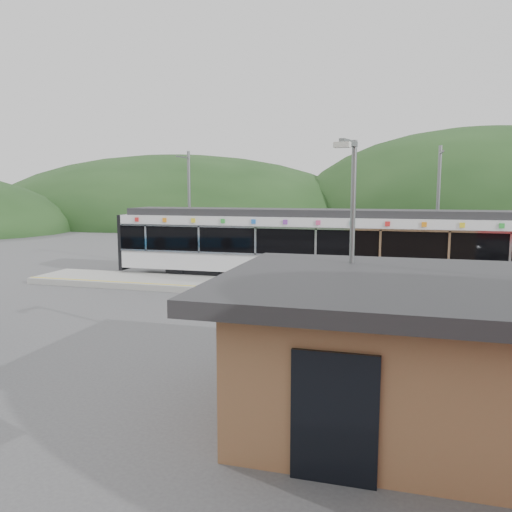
# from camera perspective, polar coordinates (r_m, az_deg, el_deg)

# --- Properties ---
(ground) EXTENTS (120.00, 120.00, 0.00)m
(ground) POSITION_cam_1_polar(r_m,az_deg,el_deg) (20.30, 1.33, -5.90)
(ground) COLOR #4C4C4F
(ground) RESTS_ON ground
(hills) EXTENTS (146.00, 149.00, 26.00)m
(hills) POSITION_cam_1_polar(r_m,az_deg,el_deg) (24.92, 18.39, -3.76)
(hills) COLOR #1E3D19
(hills) RESTS_ON ground
(platform) EXTENTS (26.00, 3.20, 0.30)m
(platform) POSITION_cam_1_polar(r_m,az_deg,el_deg) (23.41, 3.31, -3.73)
(platform) COLOR #9E9E99
(platform) RESTS_ON ground
(yellow_line) EXTENTS (26.00, 0.10, 0.01)m
(yellow_line) POSITION_cam_1_polar(r_m,az_deg,el_deg) (22.13, 2.60, -3.97)
(yellow_line) COLOR yellow
(yellow_line) RESTS_ON platform
(train) EXTENTS (20.44, 3.01, 3.74)m
(train) POSITION_cam_1_polar(r_m,az_deg,el_deg) (25.61, 6.27, 1.55)
(train) COLOR black
(train) RESTS_ON ground
(catenary_mast_west) EXTENTS (0.18, 1.80, 7.00)m
(catenary_mast_west) POSITION_cam_1_polar(r_m,az_deg,el_deg) (30.14, -7.65, 5.45)
(catenary_mast_west) COLOR slate
(catenary_mast_west) RESTS_ON ground
(catenary_mast_east) EXTENTS (0.18, 1.80, 7.00)m
(catenary_mast_east) POSITION_cam_1_polar(r_m,az_deg,el_deg) (27.81, 20.05, 4.89)
(catenary_mast_east) COLOR slate
(catenary_mast_east) RESTS_ON ground
(station_shelter) EXTENTS (9.20, 6.20, 3.00)m
(station_shelter) POSITION_cam_1_polar(r_m,az_deg,el_deg) (10.69, 21.46, -10.22)
(station_shelter) COLOR #976542
(station_shelter) RESTS_ON ground
(lamp_post) EXTENTS (0.38, 1.07, 5.86)m
(lamp_post) POSITION_cam_1_polar(r_m,az_deg,el_deg) (11.87, 10.88, 1.53)
(lamp_post) COLOR slate
(lamp_post) RESTS_ON ground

